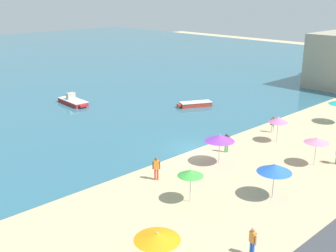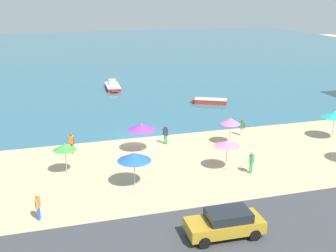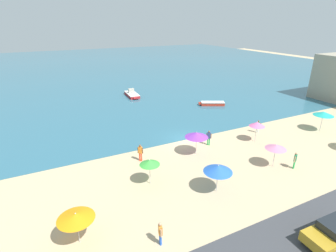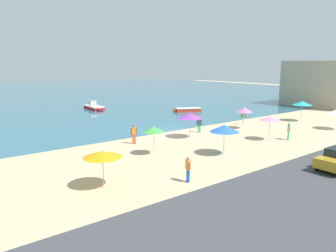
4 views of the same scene
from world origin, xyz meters
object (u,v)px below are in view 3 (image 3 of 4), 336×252
bather_3 (295,159)px  bather_4 (160,232)px  beach_umbrella_5 (324,114)px  skiff_offshore (132,94)px  beach_umbrella_0 (150,162)px  bather_0 (209,137)px  beach_umbrella_7 (218,169)px  skiff_nearshore (212,103)px  beach_umbrella_4 (197,135)px  parked_car_2 (336,232)px  beach_umbrella_3 (276,147)px  bather_1 (258,126)px  beach_umbrella_1 (257,124)px  bather_2 (140,152)px  beach_umbrella_6 (76,216)px

bather_3 → bather_4: bather_3 is taller
beach_umbrella_5 → bather_3: beach_umbrella_5 is taller
bather_4 → skiff_offshore: bearing=73.7°
beach_umbrella_0 → bather_0: size_ratio=1.34×
beach_umbrella_7 → bather_3: 8.80m
skiff_nearshore → skiff_offshore: size_ratio=0.84×
beach_umbrella_4 → beach_umbrella_5: size_ratio=0.97×
parked_car_2 → skiff_offshore: (-0.06, 38.10, -0.46)m
bather_3 → bather_4: (-15.08, -2.57, -0.01)m
beach_umbrella_7 → bather_0: 8.67m
beach_umbrella_7 → bather_0: size_ratio=1.43×
beach_umbrella_0 → beach_umbrella_4: 6.98m
beach_umbrella_0 → bather_0: 9.68m
bather_0 → bather_4: 14.87m
beach_umbrella_3 → skiff_offshore: bearing=97.4°
skiff_nearshore → beach_umbrella_3: bearing=-108.3°
bather_0 → beach_umbrella_4: bearing=-154.4°
beach_umbrella_3 → skiff_offshore: beach_umbrella_3 is taller
beach_umbrella_4 → bather_1: (9.83, 1.33, -1.26)m
parked_car_2 → bather_0: bearing=86.5°
skiff_offshore → beach_umbrella_1: bearing=-75.4°
beach_umbrella_0 → bather_3: (13.12, -3.74, -1.13)m
beach_umbrella_7 → bather_4: 7.11m
beach_umbrella_0 → bather_4: size_ratio=1.41×
bather_3 → skiff_nearshore: (4.62, 19.67, -0.61)m
bather_4 → bather_2: bearing=75.7°
bather_4 → beach_umbrella_6: bearing=151.9°
beach_umbrella_5 → bather_1: size_ratio=1.57×
beach_umbrella_0 → bather_1: size_ratio=1.42×
beach_umbrella_0 → parked_car_2: 13.62m
skiff_offshore → parked_car_2: bearing=-89.9°
beach_umbrella_7 → bather_1: beach_umbrella_7 is taller
beach_umbrella_1 → bather_2: 13.65m
beach_umbrella_0 → bather_2: (0.67, 4.03, -1.06)m
skiff_nearshore → bather_0: bearing=-127.0°
beach_umbrella_3 → beach_umbrella_5: beach_umbrella_5 is taller
beach_umbrella_7 → bather_1: 14.09m
beach_umbrella_3 → beach_umbrella_7: beach_umbrella_7 is taller
beach_umbrella_0 → beach_umbrella_1: (14.19, 2.44, 0.04)m
beach_umbrella_0 → skiff_offshore: (7.77, 27.02, -1.67)m
beach_umbrella_1 → beach_umbrella_6: 21.62m
beach_umbrella_0 → beach_umbrella_5: size_ratio=0.91×
skiff_offshore → beach_umbrella_6: bearing=-114.7°
parked_car_2 → skiff_offshore: size_ratio=0.85×
bather_2 → parked_car_2: bearing=-64.6°
beach_umbrella_3 → skiff_nearshore: bearing=71.7°
beach_umbrella_1 → beach_umbrella_3: size_ratio=1.03×
bather_3 → skiff_offshore: bearing=99.9°
bather_1 → beach_umbrella_0: bearing=-165.6°
parked_car_2 → bather_3: bearing=54.2°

